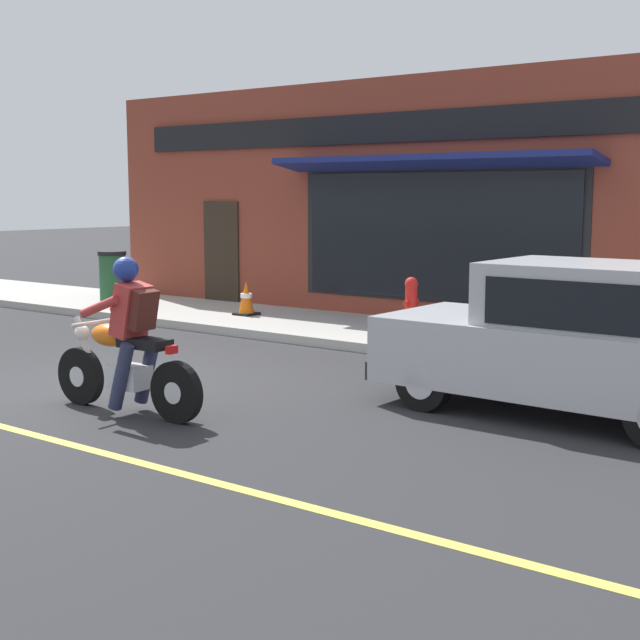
{
  "coord_description": "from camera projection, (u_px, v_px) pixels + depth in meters",
  "views": [
    {
      "loc": [
        -6.7,
        -8.27,
        2.24
      ],
      "look_at": [
        0.62,
        -2.81,
        0.95
      ],
      "focal_mm": 50.0,
      "sensor_mm": 36.0,
      "label": 1
    }
  ],
  "objects": [
    {
      "name": "ground_plane",
      "position": [
        99.0,
        385.0,
        10.53
      ],
      "size": [
        80.0,
        80.0,
        0.0
      ],
      "primitive_type": "plane",
      "color": "#2B2B2D"
    },
    {
      "name": "storefront_building",
      "position": [
        370.0,
        202.0,
        15.65
      ],
      "size": [
        1.25,
        11.96,
        4.2
      ],
      "color": "brown",
      "rests_on": "ground"
    },
    {
      "name": "sidewalk_curb",
      "position": [
        207.0,
        314.0,
        16.23
      ],
      "size": [
        2.6,
        22.0,
        0.14
      ],
      "primitive_type": "cube",
      "color": "#ADAAA3",
      "rests_on": "ground"
    },
    {
      "name": "fire_hydrant",
      "position": [
        411.0,
        307.0,
        13.29
      ],
      "size": [
        0.36,
        0.24,
        0.88
      ],
      "color": "red",
      "rests_on": "sidewalk_curb"
    },
    {
      "name": "traffic_cone",
      "position": [
        246.0,
        298.0,
        15.58
      ],
      "size": [
        0.36,
        0.36,
        0.6
      ],
      "color": "black",
      "rests_on": "sidewalk_curb"
    },
    {
      "name": "motorcycle_with_rider",
      "position": [
        127.0,
        349.0,
        9.09
      ],
      "size": [
        0.56,
        2.02,
        1.62
      ],
      "color": "black",
      "rests_on": "ground"
    },
    {
      "name": "trash_bin",
      "position": [
        113.0,
        275.0,
        17.71
      ],
      "size": [
        0.56,
        0.56,
        0.98
      ],
      "color": "#23512D",
      "rests_on": "sidewalk_curb"
    },
    {
      "name": "car_hatchback",
      "position": [
        569.0,
        341.0,
        9.0
      ],
      "size": [
        1.7,
        3.81,
        1.57
      ],
      "color": "black",
      "rests_on": "ground"
    }
  ]
}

